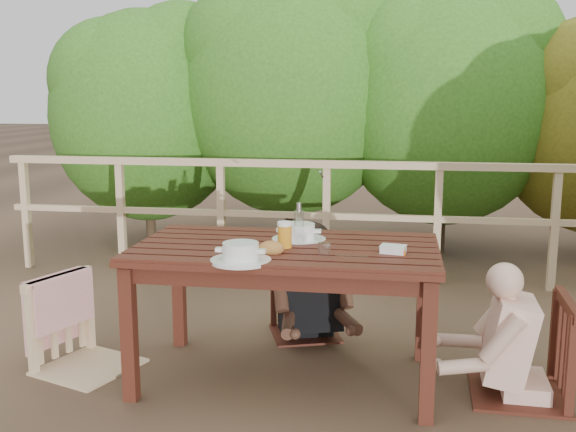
% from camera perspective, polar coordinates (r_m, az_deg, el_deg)
% --- Properties ---
extents(ground, '(60.00, 60.00, 0.00)m').
position_cam_1_polar(ground, '(3.78, -0.13, -13.69)').
color(ground, brown).
rests_on(ground, ground).
extents(table, '(1.60, 0.90, 0.74)m').
position_cam_1_polar(table, '(3.64, -0.13, -8.38)').
color(table, '#3B180F').
rests_on(table, ground).
extents(chair_left, '(0.63, 0.63, 0.98)m').
position_cam_1_polar(chair_left, '(3.90, -16.99, -5.67)').
color(chair_left, tan).
rests_on(chair_left, ground).
extents(chair_far, '(0.53, 0.53, 0.85)m').
position_cam_1_polar(chair_far, '(4.28, 1.51, -4.78)').
color(chair_far, '#3B180F').
rests_on(chair_far, ground).
extents(chair_right, '(0.51, 0.51, 1.00)m').
position_cam_1_polar(chair_right, '(3.61, 19.46, -6.98)').
color(chair_right, '#3B180F').
rests_on(chair_right, ground).
extents(woman, '(0.63, 0.70, 1.17)m').
position_cam_1_polar(woman, '(4.26, 1.56, -2.60)').
color(woman, black).
rests_on(woman, ground).
extents(diner_right, '(0.59, 0.48, 1.15)m').
position_cam_1_polar(diner_right, '(3.60, 20.00, -5.82)').
color(diner_right, beige).
rests_on(diner_right, ground).
extents(railing, '(5.60, 0.10, 1.01)m').
position_cam_1_polar(railing, '(5.53, 3.31, -0.45)').
color(railing, tan).
rests_on(railing, ground).
extents(hedge_row, '(6.60, 1.60, 3.80)m').
position_cam_1_polar(hedge_row, '(6.62, 8.13, 13.37)').
color(hedge_row, '#30631B').
rests_on(hedge_row, ground).
extents(soup_near, '(0.30, 0.30, 0.10)m').
position_cam_1_polar(soup_near, '(3.23, -4.07, -3.13)').
color(soup_near, white).
rests_on(soup_near, table).
extents(soup_far, '(0.30, 0.30, 0.10)m').
position_cam_1_polar(soup_far, '(3.69, 0.93, -1.42)').
color(soup_far, white).
rests_on(soup_far, table).
extents(bread_roll, '(0.13, 0.10, 0.08)m').
position_cam_1_polar(bread_roll, '(3.36, -1.44, -2.79)').
color(bread_roll, '#A06336').
rests_on(bread_roll, table).
extents(beer_glass, '(0.08, 0.08, 0.15)m').
position_cam_1_polar(beer_glass, '(3.47, -0.28, -1.72)').
color(beer_glass, orange).
rests_on(beer_glass, table).
extents(bottle, '(0.06, 0.06, 0.23)m').
position_cam_1_polar(bottle, '(3.58, 0.94, -0.68)').
color(bottle, silver).
rests_on(bottle, table).
extents(tumbler, '(0.06, 0.06, 0.07)m').
position_cam_1_polar(tumbler, '(3.33, 3.08, -2.92)').
color(tumbler, white).
rests_on(tumbler, table).
extents(butter_tub, '(0.14, 0.11, 0.05)m').
position_cam_1_polar(butter_tub, '(3.40, 8.98, -2.94)').
color(butter_tub, white).
rests_on(butter_tub, table).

